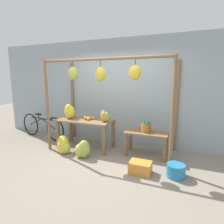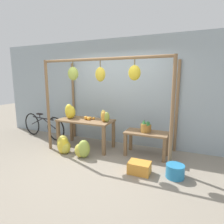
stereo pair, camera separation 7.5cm
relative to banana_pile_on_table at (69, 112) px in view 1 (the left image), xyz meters
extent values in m
plane|color=gray|center=(1.13, -0.82, -0.91)|extent=(20.00, 20.00, 0.00)
cube|color=#99A8B2|center=(1.13, 0.75, 0.49)|extent=(8.00, 0.08, 2.80)
cylinder|color=brown|center=(-0.34, -0.42, 0.19)|extent=(0.07, 0.07, 2.20)
cylinder|color=brown|center=(2.60, -0.42, 0.19)|extent=(0.07, 0.07, 2.20)
cylinder|color=brown|center=(-0.34, 0.66, 0.19)|extent=(0.07, 0.07, 2.20)
cylinder|color=brown|center=(2.60, 0.66, 0.19)|extent=(0.07, 0.07, 2.20)
cylinder|color=brown|center=(1.13, -0.42, 1.25)|extent=(2.94, 0.06, 0.06)
cylinder|color=brown|center=(0.43, -0.42, 1.17)|extent=(0.02, 0.02, 0.11)
ellipsoid|color=#9EB247|center=(0.43, -0.42, 0.96)|extent=(0.24, 0.22, 0.30)
cylinder|color=brown|center=(1.11, -0.42, 1.16)|extent=(0.02, 0.02, 0.13)
ellipsoid|color=gold|center=(1.11, -0.42, 0.94)|extent=(0.22, 0.19, 0.30)
cylinder|color=brown|center=(1.85, -0.42, 1.17)|extent=(0.02, 0.02, 0.11)
ellipsoid|color=yellow|center=(1.85, -0.42, 0.97)|extent=(0.24, 0.22, 0.29)
cube|color=brown|center=(0.46, 0.02, -0.20)|extent=(1.40, 0.68, 0.04)
cube|color=brown|center=(-0.19, -0.27, -0.56)|extent=(0.07, 0.07, 0.70)
cube|color=brown|center=(1.11, -0.27, -0.56)|extent=(0.07, 0.07, 0.70)
cube|color=brown|center=(-0.19, 0.31, -0.56)|extent=(0.07, 0.07, 0.70)
cube|color=brown|center=(1.11, 0.31, -0.56)|extent=(0.07, 0.07, 0.70)
cube|color=brown|center=(2.01, 0.11, -0.37)|extent=(0.97, 0.50, 0.04)
cube|color=brown|center=(1.57, -0.09, -0.65)|extent=(0.07, 0.07, 0.53)
cube|color=brown|center=(2.45, -0.09, -0.65)|extent=(0.07, 0.07, 0.53)
cube|color=brown|center=(1.57, 0.31, -0.65)|extent=(0.07, 0.07, 0.53)
cube|color=brown|center=(2.45, 0.31, -0.65)|extent=(0.07, 0.07, 0.53)
ellipsoid|color=yellow|center=(0.02, -0.01, -0.01)|extent=(0.38, 0.38, 0.34)
ellipsoid|color=#9EB247|center=(0.01, 0.03, -0.01)|extent=(0.34, 0.34, 0.32)
ellipsoid|color=#9EB247|center=(-0.03, 0.00, 0.01)|extent=(0.31, 0.31, 0.38)
ellipsoid|color=yellow|center=(-0.01, -0.02, 0.01)|extent=(0.29, 0.28, 0.37)
sphere|color=orange|center=(0.46, 0.02, -0.13)|extent=(0.09, 0.09, 0.09)
sphere|color=orange|center=(0.46, 0.03, -0.13)|extent=(0.09, 0.09, 0.09)
sphere|color=orange|center=(0.56, 0.08, -0.14)|extent=(0.08, 0.08, 0.08)
sphere|color=orange|center=(0.54, 0.02, -0.14)|extent=(0.07, 0.07, 0.07)
sphere|color=orange|center=(0.65, 0.10, -0.14)|extent=(0.07, 0.07, 0.07)
sphere|color=orange|center=(0.54, 0.03, -0.14)|extent=(0.08, 0.08, 0.08)
sphere|color=orange|center=(0.57, -0.02, -0.14)|extent=(0.08, 0.08, 0.08)
sphere|color=orange|center=(0.54, 0.01, -0.13)|extent=(0.09, 0.09, 0.09)
cylinder|color=olive|center=(2.03, 0.07, -0.26)|extent=(0.13, 0.13, 0.17)
cone|color=#337538|center=(2.03, 0.07, -0.13)|extent=(0.09, 0.09, 0.10)
cylinder|color=#B27F38|center=(1.93, 0.13, -0.26)|extent=(0.13, 0.13, 0.18)
cone|color=#337538|center=(1.93, 0.13, -0.13)|extent=(0.09, 0.09, 0.08)
cylinder|color=#B27F38|center=(1.96, 0.05, -0.25)|extent=(0.12, 0.12, 0.20)
cone|color=#337538|center=(1.96, 0.05, -0.10)|extent=(0.08, 0.08, 0.10)
cylinder|color=#A3702D|center=(2.02, 0.07, -0.27)|extent=(0.13, 0.13, 0.14)
cone|color=#428442|center=(2.02, 0.07, -0.14)|extent=(0.09, 0.09, 0.12)
cylinder|color=olive|center=(2.05, 0.14, -0.26)|extent=(0.11, 0.11, 0.17)
cone|color=#337538|center=(2.05, 0.14, -0.13)|extent=(0.08, 0.08, 0.09)
ellipsoid|color=gold|center=(0.22, -0.54, -0.77)|extent=(0.32, 0.31, 0.28)
ellipsoid|color=gold|center=(0.19, -0.49, -0.77)|extent=(0.23, 0.26, 0.29)
ellipsoid|color=gold|center=(0.11, -0.48, -0.70)|extent=(0.30, 0.27, 0.42)
ellipsoid|color=gold|center=(0.15, -0.56, -0.73)|extent=(0.31, 0.32, 0.36)
ellipsoid|color=yellow|center=(0.18, -0.55, -0.72)|extent=(0.32, 0.32, 0.38)
ellipsoid|color=#9EB247|center=(0.75, -0.56, -0.71)|extent=(0.34, 0.33, 0.41)
ellipsoid|color=yellow|center=(0.68, -0.54, -0.74)|extent=(0.27, 0.27, 0.34)
ellipsoid|color=gold|center=(0.66, -0.58, -0.75)|extent=(0.25, 0.23, 0.32)
cube|color=orange|center=(2.09, -0.76, -0.80)|extent=(0.41, 0.30, 0.22)
cylinder|color=teal|center=(2.72, -0.66, -0.79)|extent=(0.33, 0.33, 0.24)
torus|color=black|center=(-1.69, 0.30, -0.56)|extent=(0.69, 0.15, 0.69)
torus|color=black|center=(-0.61, 0.13, -0.56)|extent=(0.69, 0.15, 0.69)
cylinder|color=black|center=(-1.15, 0.21, -0.32)|extent=(0.92, 0.18, 0.03)
cylinder|color=black|center=(-1.42, 0.26, -0.44)|extent=(0.55, 0.12, 0.27)
cylinder|color=black|center=(-0.88, 0.17, -0.44)|extent=(0.55, 0.12, 0.27)
cylinder|color=black|center=(-1.28, 0.24, -0.27)|extent=(0.02, 0.02, 0.10)
cube|color=black|center=(-1.28, 0.24, -0.20)|extent=(0.21, 0.11, 0.04)
cylinder|color=black|center=(-0.72, 0.15, -0.27)|extent=(0.02, 0.02, 0.10)
ellipsoid|color=#93A33D|center=(1.07, -0.01, -0.05)|extent=(0.19, 0.18, 0.25)
ellipsoid|color=#B2993D|center=(0.98, 0.01, -0.07)|extent=(0.20, 0.19, 0.21)
ellipsoid|color=gold|center=(1.00, -0.02, -0.05)|extent=(0.19, 0.18, 0.26)
ellipsoid|color=#B2993D|center=(0.95, 0.05, -0.04)|extent=(0.15, 0.14, 0.28)
camera|label=1|loc=(2.85, -4.01, 0.86)|focal=30.00mm
camera|label=2|loc=(2.92, -3.98, 0.86)|focal=30.00mm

